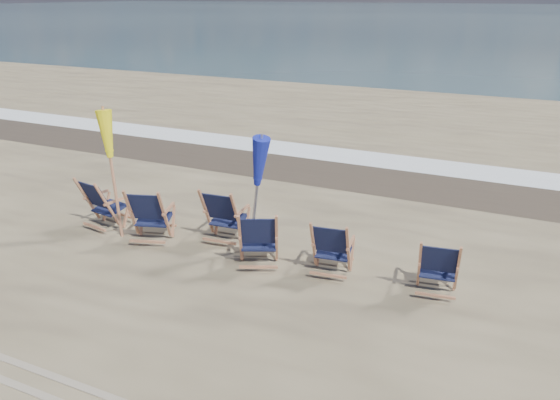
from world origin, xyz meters
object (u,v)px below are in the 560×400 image
(beach_chair_5, at_px, (457,271))
(umbrella_yellow, at_px, (109,142))
(beach_chair_2, at_px, (237,218))
(umbrella_blue, at_px, (255,164))
(beach_chair_0, at_px, (108,207))
(beach_chair_3, at_px, (277,240))
(beach_chair_4, at_px, (348,252))
(beach_chair_1, at_px, (165,217))

(beach_chair_5, distance_m, umbrella_yellow, 6.27)
(beach_chair_2, relative_size, umbrella_blue, 0.51)
(beach_chair_0, bearing_deg, beach_chair_2, -158.84)
(beach_chair_0, relative_size, umbrella_yellow, 0.45)
(beach_chair_3, height_order, umbrella_yellow, umbrella_yellow)
(beach_chair_2, distance_m, beach_chair_4, 2.21)
(beach_chair_1, relative_size, beach_chair_5, 1.14)
(beach_chair_0, height_order, beach_chair_5, beach_chair_0)
(beach_chair_4, relative_size, beach_chair_5, 1.03)
(beach_chair_1, relative_size, beach_chair_4, 1.10)
(beach_chair_3, xyz_separation_m, umbrella_yellow, (-3.30, 0.01, 1.29))
(beach_chair_0, height_order, beach_chair_4, beach_chair_0)
(beach_chair_1, xyz_separation_m, umbrella_blue, (1.64, 0.38, 1.09))
(umbrella_yellow, bearing_deg, beach_chair_4, 1.74)
(beach_chair_3, relative_size, umbrella_yellow, 0.45)
(umbrella_blue, bearing_deg, beach_chair_3, -33.92)
(beach_chair_0, height_order, beach_chair_3, beach_chair_0)
(beach_chair_0, bearing_deg, beach_chair_1, -169.52)
(beach_chair_1, relative_size, umbrella_blue, 0.51)
(beach_chair_3, distance_m, beach_chair_5, 2.83)
(beach_chair_0, xyz_separation_m, beach_chair_5, (6.32, 0.25, -0.05))
(beach_chair_4, bearing_deg, umbrella_blue, -14.77)
(beach_chair_1, bearing_deg, beach_chair_2, -175.16)
(beach_chair_0, xyz_separation_m, beach_chair_1, (1.28, 0.02, 0.02))
(beach_chair_0, bearing_deg, beach_chair_4, -168.48)
(beach_chair_3, bearing_deg, beach_chair_0, -24.22)
(beach_chair_2, relative_size, beach_chair_3, 1.04)
(beach_chair_4, relative_size, umbrella_yellow, 0.43)
(beach_chair_2, height_order, umbrella_yellow, umbrella_yellow)
(beach_chair_3, bearing_deg, beach_chair_2, -50.78)
(beach_chair_3, bearing_deg, beach_chair_4, 162.74)
(beach_chair_0, height_order, umbrella_blue, umbrella_blue)
(beach_chair_1, bearing_deg, beach_chair_3, 162.49)
(umbrella_yellow, bearing_deg, beach_chair_0, -171.41)
(beach_chair_5, bearing_deg, beach_chair_0, -5.76)
(beach_chair_0, relative_size, beach_chair_3, 1.01)
(beach_chair_1, distance_m, beach_chair_4, 3.39)
(beach_chair_2, bearing_deg, beach_chair_3, 149.25)
(beach_chair_0, distance_m, beach_chair_1, 1.28)
(beach_chair_2, relative_size, umbrella_yellow, 0.47)
(beach_chair_2, height_order, beach_chair_4, beach_chair_2)
(beach_chair_0, distance_m, beach_chair_4, 4.67)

